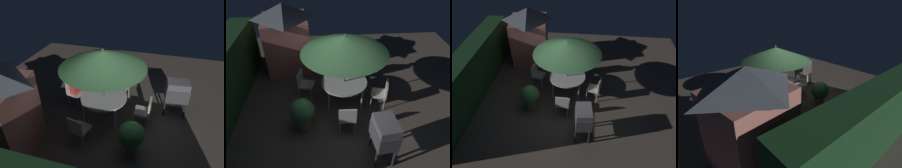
# 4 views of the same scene
# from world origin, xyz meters

# --- Properties ---
(ground_plane) EXTENTS (11.00, 11.00, 0.00)m
(ground_plane) POSITION_xyz_m (0.00, 0.00, 0.00)
(ground_plane) COLOR brown
(patio_table) EXTENTS (1.43, 1.43, 0.75)m
(patio_table) POSITION_xyz_m (0.50, -0.11, 0.70)
(patio_table) COLOR white
(patio_table) RESTS_ON ground
(patio_umbrella) EXTENTS (2.49, 2.49, 2.31)m
(patio_umbrella) POSITION_xyz_m (0.50, -0.11, 2.00)
(patio_umbrella) COLOR #4C4C51
(patio_umbrella) RESTS_ON ground
(bbq_grill) EXTENTS (0.75, 0.57, 1.20)m
(bbq_grill) POSITION_xyz_m (-1.66, -0.84, 0.85)
(bbq_grill) COLOR #47474C
(bbq_grill) RESTS_ON ground
(chair_near_shed) EXTENTS (0.58, 0.57, 0.90)m
(chair_near_shed) POSITION_xyz_m (1.68, -0.47, 0.52)
(chair_near_shed) COLOR silver
(chair_near_shed) RESTS_ON ground
(chair_far_side) EXTENTS (0.56, 0.56, 0.90)m
(chair_far_side) POSITION_xyz_m (0.81, 1.16, 0.52)
(chair_far_side) COLOR silver
(chair_far_side) RESTS_ON ground
(chair_toward_hedge) EXTENTS (0.48, 0.47, 0.90)m
(chair_toward_hedge) POSITION_xyz_m (-0.80, -0.08, 0.52)
(chair_toward_hedge) COLOR silver
(chair_toward_hedge) RESTS_ON ground
(chair_toward_house) EXTENTS (0.57, 0.58, 0.90)m
(chair_toward_house) POSITION_xyz_m (0.17, -1.25, 0.52)
(chair_toward_house) COLOR silver
(chair_toward_house) RESTS_ON ground
(potted_plant_by_shed) EXTENTS (0.67, 0.67, 0.99)m
(potted_plant_by_shed) POSITION_xyz_m (-0.61, 1.12, 0.59)
(potted_plant_by_shed) COLOR #936651
(potted_plant_by_shed) RESTS_ON ground
(person_in_red) EXTENTS (0.33, 0.39, 1.26)m
(person_in_red) POSITION_xyz_m (1.60, -0.44, 0.78)
(person_in_red) COLOR #CC3D33
(person_in_red) RESTS_ON ground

